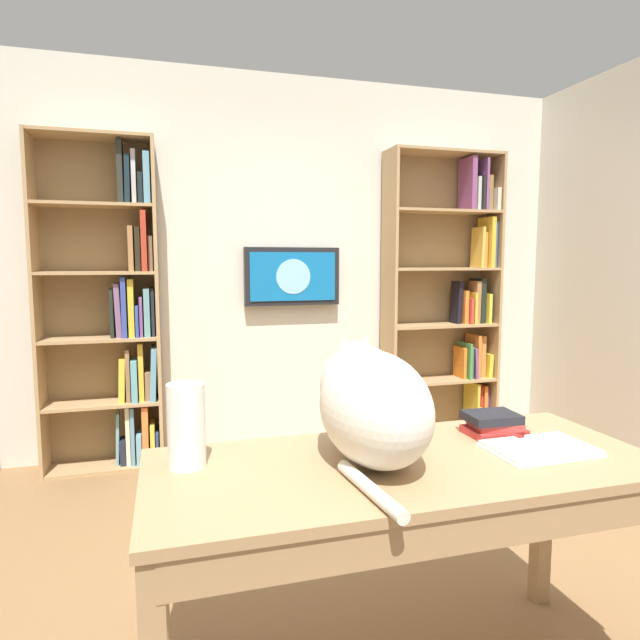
# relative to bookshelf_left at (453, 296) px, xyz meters

# --- Properties ---
(ground) EXTENTS (4.40, 4.40, 0.04)m
(ground) POSITION_rel_bookshelf_left_xyz_m (1.35, 2.06, -1.12)
(ground) COLOR olive
(wall_back) EXTENTS (4.52, 0.06, 2.70)m
(wall_back) POSITION_rel_bookshelf_left_xyz_m (1.35, -0.17, 0.25)
(wall_back) COLOR silver
(wall_back) RESTS_ON ground
(bookshelf_left) EXTENTS (0.90, 0.28, 2.19)m
(bookshelf_left) POSITION_rel_bookshelf_left_xyz_m (0.00, 0.00, 0.00)
(bookshelf_left) COLOR tan
(bookshelf_left) RESTS_ON ground
(bookshelf_right) EXTENTS (0.75, 0.28, 2.17)m
(bookshelf_right) POSITION_rel_bookshelf_left_xyz_m (2.48, 0.01, -0.08)
(bookshelf_right) COLOR tan
(bookshelf_right) RESTS_ON ground
(wall_mounted_tv) EXTENTS (0.70, 0.07, 0.42)m
(wall_mounted_tv) POSITION_rel_bookshelf_left_xyz_m (1.27, -0.08, 0.16)
(wall_mounted_tv) COLOR black
(desk) EXTENTS (1.55, 0.65, 0.77)m
(desk) POSITION_rel_bookshelf_left_xyz_m (1.47, 2.34, -0.45)
(desk) COLOR #A37F56
(desk) RESTS_ON ground
(cat) EXTENTS (0.31, 0.63, 0.37)m
(cat) POSITION_rel_bookshelf_left_xyz_m (1.57, 2.27, -0.15)
(cat) COLOR silver
(cat) RESTS_ON desk
(open_binder) EXTENTS (0.33, 0.23, 0.02)m
(open_binder) POSITION_rel_bookshelf_left_xyz_m (1.02, 2.36, -0.33)
(open_binder) COLOR white
(open_binder) RESTS_ON desk
(paper_towel_roll) EXTENTS (0.11, 0.11, 0.25)m
(paper_towel_roll) POSITION_rel_bookshelf_left_xyz_m (2.11, 2.18, -0.21)
(paper_towel_roll) COLOR white
(paper_towel_roll) RESTS_ON desk
(coffee_mug) EXTENTS (0.08, 0.08, 0.10)m
(coffee_mug) POSITION_rel_bookshelf_left_xyz_m (1.37, 2.08, -0.29)
(coffee_mug) COLOR #D84C3F
(coffee_mug) RESTS_ON desk
(desk_book_stack) EXTENTS (0.20, 0.15, 0.08)m
(desk_book_stack) POSITION_rel_bookshelf_left_xyz_m (1.07, 2.17, -0.30)
(desk_book_stack) COLOR #B7332D
(desk_book_stack) RESTS_ON desk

